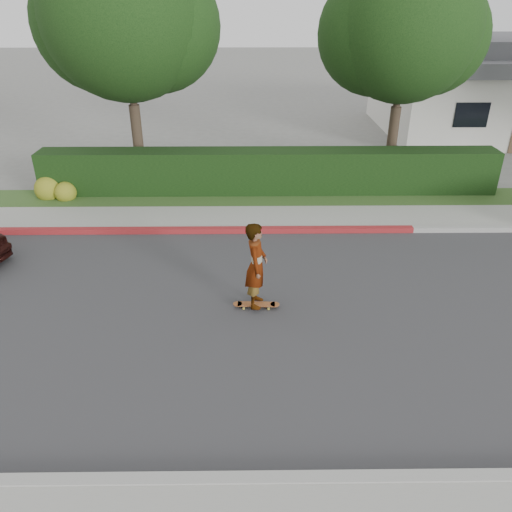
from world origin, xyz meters
name	(u,v)px	position (x,y,z in m)	size (l,w,h in m)	color
ground	(421,314)	(0.00, 0.00, 0.00)	(120.00, 120.00, 0.00)	slate
road	(421,314)	(0.00, 0.00, 0.01)	(60.00, 8.00, 0.01)	#2D2D30
curb_near	(512,478)	(0.00, -4.10, 0.07)	(60.00, 0.20, 0.15)	#9E9E99
curb_far	(377,230)	(0.00, 4.10, 0.07)	(60.00, 0.20, 0.15)	#9E9E99
curb_red_section	(201,230)	(-5.00, 4.10, 0.08)	(12.00, 0.21, 0.15)	maroon
sidewalk_far	(371,217)	(0.00, 5.00, 0.06)	(60.00, 1.60, 0.12)	gray
planting_strip	(360,198)	(0.00, 6.60, 0.05)	(60.00, 1.60, 0.10)	#2D4C1E
hedge	(268,172)	(-3.00, 7.20, 0.75)	(15.00, 1.00, 1.50)	black
flowering_shrub	(54,190)	(-10.01, 6.74, 0.33)	(1.40, 1.00, 0.90)	#2D4C19
tree_left	(125,20)	(-7.51, 8.69, 5.26)	(5.99, 5.21, 8.00)	#33261C
tree_center	(404,31)	(1.49, 9.19, 4.90)	(5.66, 4.84, 7.44)	#33261C
house	(493,86)	(8.00, 16.00, 2.10)	(10.60, 8.60, 4.30)	beige
skateboard	(256,304)	(-3.48, 0.27, 0.09)	(1.00, 0.23, 0.09)	#AE982F
skateboarder	(256,265)	(-3.48, 0.27, 1.04)	(0.69, 0.45, 1.88)	white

